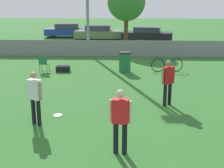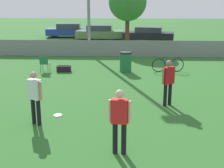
{
  "view_description": "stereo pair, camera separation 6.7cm",
  "coord_description": "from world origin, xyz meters",
  "px_view_note": "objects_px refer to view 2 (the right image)",
  "views": [
    {
      "loc": [
        -0.23,
        -2.99,
        3.82
      ],
      "look_at": [
        -0.63,
        7.07,
        1.05
      ],
      "focal_mm": 50.0,
      "sensor_mm": 36.0,
      "label": 1
    },
    {
      "loc": [
        -0.16,
        -2.99,
        3.82
      ],
      "look_at": [
        -0.63,
        7.07,
        1.05
      ],
      "focal_mm": 50.0,
      "sensor_mm": 36.0,
      "label": 2
    }
  ],
  "objects_px": {
    "player_receiver_white": "(35,94)",
    "player_defender_red": "(168,80)",
    "frisbee_disc": "(58,115)",
    "tree_near_pole": "(128,2)",
    "gear_bag_sideline": "(64,69)",
    "parked_car_blue": "(69,30)",
    "player_thrower_red": "(120,117)",
    "parked_car_olive": "(100,33)",
    "folding_chair_sideline": "(45,63)",
    "bicycle_sideline": "(168,65)",
    "trash_bin": "(126,62)",
    "parked_car_dark": "(149,34)"
  },
  "relations": [
    {
      "from": "frisbee_disc",
      "to": "trash_bin",
      "type": "relative_size",
      "value": 0.27
    },
    {
      "from": "frisbee_disc",
      "to": "parked_car_blue",
      "type": "distance_m",
      "value": 22.29
    },
    {
      "from": "player_defender_red",
      "to": "tree_near_pole",
      "type": "bearing_deg",
      "value": 63.19
    },
    {
      "from": "frisbee_disc",
      "to": "gear_bag_sideline",
      "type": "height_order",
      "value": "gear_bag_sideline"
    },
    {
      "from": "player_receiver_white",
      "to": "gear_bag_sideline",
      "type": "distance_m",
      "value": 7.36
    },
    {
      "from": "parked_car_dark",
      "to": "trash_bin",
      "type": "bearing_deg",
      "value": -89.24
    },
    {
      "from": "parked_car_olive",
      "to": "parked_car_dark",
      "type": "distance_m",
      "value": 4.7
    },
    {
      "from": "folding_chair_sideline",
      "to": "trash_bin",
      "type": "distance_m",
      "value": 4.33
    },
    {
      "from": "player_defender_red",
      "to": "trash_bin",
      "type": "distance_m",
      "value": 5.63
    },
    {
      "from": "player_thrower_red",
      "to": "parked_car_dark",
      "type": "bearing_deg",
      "value": 91.86
    },
    {
      "from": "tree_near_pole",
      "to": "player_thrower_red",
      "type": "relative_size",
      "value": 2.95
    },
    {
      "from": "player_thrower_red",
      "to": "parked_car_olive",
      "type": "relative_size",
      "value": 0.38
    },
    {
      "from": "tree_near_pole",
      "to": "bicycle_sideline",
      "type": "xyz_separation_m",
      "value": [
        2.19,
        -7.81,
        -3.16
      ]
    },
    {
      "from": "parked_car_blue",
      "to": "parked_car_olive",
      "type": "distance_m",
      "value": 3.86
    },
    {
      "from": "player_receiver_white",
      "to": "frisbee_disc",
      "type": "relative_size",
      "value": 5.89
    },
    {
      "from": "trash_bin",
      "to": "parked_car_olive",
      "type": "height_order",
      "value": "parked_car_olive"
    },
    {
      "from": "player_receiver_white",
      "to": "folding_chair_sideline",
      "type": "relative_size",
      "value": 1.97
    },
    {
      "from": "bicycle_sideline",
      "to": "parked_car_blue",
      "type": "relative_size",
      "value": 0.38
    },
    {
      "from": "player_defender_red",
      "to": "player_thrower_red",
      "type": "height_order",
      "value": "same"
    },
    {
      "from": "tree_near_pole",
      "to": "gear_bag_sideline",
      "type": "height_order",
      "value": "tree_near_pole"
    },
    {
      "from": "player_defender_red",
      "to": "parked_car_olive",
      "type": "distance_m",
      "value": 19.27
    },
    {
      "from": "player_receiver_white",
      "to": "parked_car_dark",
      "type": "relative_size",
      "value": 0.36
    },
    {
      "from": "player_thrower_red",
      "to": "folding_chair_sideline",
      "type": "xyz_separation_m",
      "value": [
        -4.22,
        8.94,
        -0.47
      ]
    },
    {
      "from": "parked_car_dark",
      "to": "bicycle_sideline",
      "type": "bearing_deg",
      "value": -78.77
    },
    {
      "from": "bicycle_sideline",
      "to": "gear_bag_sideline",
      "type": "bearing_deg",
      "value": 174.14
    },
    {
      "from": "frisbee_disc",
      "to": "trash_bin",
      "type": "height_order",
      "value": "trash_bin"
    },
    {
      "from": "player_receiver_white",
      "to": "player_defender_red",
      "type": "bearing_deg",
      "value": 53.15
    },
    {
      "from": "trash_bin",
      "to": "parked_car_olive",
      "type": "xyz_separation_m",
      "value": [
        -2.54,
        13.43,
        0.12
      ]
    },
    {
      "from": "player_receiver_white",
      "to": "parked_car_olive",
      "type": "distance_m",
      "value": 20.82
    },
    {
      "from": "player_defender_red",
      "to": "gear_bag_sideline",
      "type": "height_order",
      "value": "player_defender_red"
    },
    {
      "from": "player_defender_red",
      "to": "gear_bag_sideline",
      "type": "distance_m",
      "value": 7.26
    },
    {
      "from": "gear_bag_sideline",
      "to": "parked_car_blue",
      "type": "xyz_separation_m",
      "value": [
        -2.54,
        15.47,
        0.52
      ]
    },
    {
      "from": "frisbee_disc",
      "to": "folding_chair_sideline",
      "type": "height_order",
      "value": "folding_chair_sideline"
    },
    {
      "from": "folding_chair_sideline",
      "to": "parked_car_olive",
      "type": "xyz_separation_m",
      "value": [
        1.79,
        13.66,
        0.16
      ]
    },
    {
      "from": "player_receiver_white",
      "to": "folding_chair_sideline",
      "type": "bearing_deg",
      "value": 130.8
    },
    {
      "from": "trash_bin",
      "to": "gear_bag_sideline",
      "type": "relative_size",
      "value": 1.51
    },
    {
      "from": "tree_near_pole",
      "to": "bicycle_sideline",
      "type": "height_order",
      "value": "tree_near_pole"
    },
    {
      "from": "player_defender_red",
      "to": "parked_car_olive",
      "type": "xyz_separation_m",
      "value": [
        -4.1,
        18.82,
        -0.31
      ]
    },
    {
      "from": "frisbee_disc",
      "to": "parked_car_dark",
      "type": "relative_size",
      "value": 0.06
    },
    {
      "from": "player_defender_red",
      "to": "parked_car_blue",
      "type": "relative_size",
      "value": 0.37
    },
    {
      "from": "gear_bag_sideline",
      "to": "player_thrower_red",
      "type": "bearing_deg",
      "value": -70.48
    },
    {
      "from": "tree_near_pole",
      "to": "player_receiver_white",
      "type": "bearing_deg",
      "value": -100.47
    },
    {
      "from": "gear_bag_sideline",
      "to": "parked_car_blue",
      "type": "distance_m",
      "value": 15.69
    },
    {
      "from": "player_receiver_white",
      "to": "parked_car_blue",
      "type": "relative_size",
      "value": 0.37
    },
    {
      "from": "tree_near_pole",
      "to": "player_thrower_red",
      "type": "xyz_separation_m",
      "value": [
        -0.19,
        -17.09,
        -2.57
      ]
    },
    {
      "from": "bicycle_sideline",
      "to": "parked_car_dark",
      "type": "distance_m",
      "value": 12.24
    },
    {
      "from": "bicycle_sideline",
      "to": "player_thrower_red",
      "type": "bearing_deg",
      "value": -112.28
    },
    {
      "from": "player_receiver_white",
      "to": "parked_car_olive",
      "type": "xyz_separation_m",
      "value": [
        0.21,
        20.82,
        -0.31
      ]
    },
    {
      "from": "gear_bag_sideline",
      "to": "trash_bin",
      "type": "bearing_deg",
      "value": 1.55
    },
    {
      "from": "player_receiver_white",
      "to": "gear_bag_sideline",
      "type": "height_order",
      "value": "player_receiver_white"
    }
  ]
}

